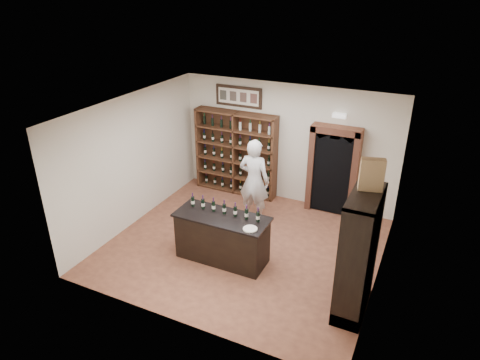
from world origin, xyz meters
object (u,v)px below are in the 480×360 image
at_px(wine_shelf, 236,153).
at_px(side_cabinet, 358,272).
at_px(tasting_counter, 222,238).
at_px(counter_bottle_0, 193,201).
at_px(shopkeeper, 254,181).
at_px(wine_crate, 372,175).

distance_m(wine_shelf, side_cabinet, 5.02).
distance_m(wine_shelf, tasting_counter, 3.19).
bearing_deg(wine_shelf, side_cabinet, -40.21).
bearing_deg(counter_bottle_0, tasting_counter, -8.98).
bearing_deg(shopkeeper, tasting_counter, 92.42).
xyz_separation_m(tasting_counter, side_cabinet, (2.72, -0.30, 0.26)).
height_order(shopkeeper, wine_crate, wine_crate).
bearing_deg(wine_shelf, wine_crate, -38.65).
distance_m(wine_shelf, counter_bottle_0, 2.84).
bearing_deg(shopkeeper, wine_shelf, -49.23).
relative_size(side_cabinet, wine_crate, 4.20).
bearing_deg(wine_crate, shopkeeper, 131.72).
relative_size(tasting_counter, counter_bottle_0, 6.27).
distance_m(shopkeeper, wine_crate, 3.64).
height_order(wine_shelf, tasting_counter, wine_shelf).
bearing_deg(counter_bottle_0, wine_shelf, 97.68).
bearing_deg(wine_crate, wine_shelf, 126.79).
distance_m(wine_shelf, shopkeeper, 1.57).
xyz_separation_m(wine_shelf, wine_crate, (3.80, -3.04, 1.36)).
relative_size(counter_bottle_0, wine_crate, 0.57).
xyz_separation_m(wine_shelf, shopkeeper, (1.03, -1.19, -0.10)).
height_order(tasting_counter, shopkeeper, shopkeeper).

